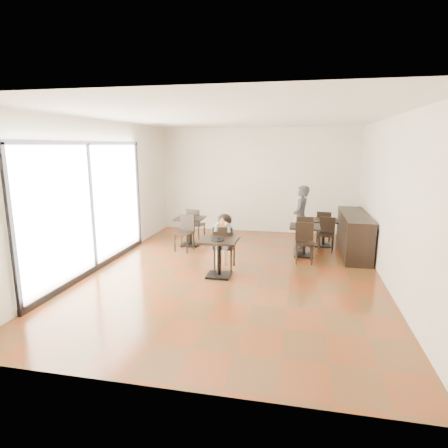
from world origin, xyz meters
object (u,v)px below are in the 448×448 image
(child_chair, at_px, (224,247))
(chair_left_b, at_px, (184,233))
(cafe_table_left, at_px, (190,231))
(chair_back_a, at_px, (324,226))
(cafe_table_back, at_px, (324,233))
(cafe_table_mid, at_px, (304,241))
(chair_left_a, at_px, (196,224))
(child, at_px, (224,242))
(child_table, at_px, (219,258))
(chair_back_b, at_px, (326,235))
(chair_mid_b, at_px, (304,243))
(adult_patron, at_px, (301,217))
(chair_mid_a, at_px, (304,233))

(child_chair, bearing_deg, chair_left_b, -41.59)
(cafe_table_left, bearing_deg, chair_back_a, 18.71)
(cafe_table_back, bearing_deg, cafe_table_mid, -116.06)
(chair_left_a, height_order, chair_left_b, same)
(chair_back_a, bearing_deg, child, 60.15)
(child_table, bearing_deg, chair_left_a, 114.76)
(child, relative_size, chair_back_b, 1.39)
(child_chair, height_order, chair_left_b, child_chair)
(cafe_table_back, distance_m, chair_mid_b, 1.68)
(chair_mid_b, xyz_separation_m, chair_back_a, (0.55, 2.15, -0.02))
(chair_mid_b, relative_size, chair_back_a, 1.05)
(cafe_table_left, xyz_separation_m, chair_left_a, (0.00, 0.55, 0.08))
(chair_mid_b, bearing_deg, chair_back_b, 60.21)
(child_table, relative_size, chair_back_b, 0.92)
(cafe_table_mid, bearing_deg, child_chair, -142.83)
(cafe_table_back, relative_size, chair_mid_b, 0.79)
(cafe_table_back, height_order, chair_left_a, chair_left_a)
(child_chair, distance_m, cafe_table_back, 3.23)
(child_chair, xyz_separation_m, chair_left_b, (-1.29, 1.14, -0.02))
(child_chair, height_order, adult_patron, adult_patron)
(child_chair, xyz_separation_m, child, (0.00, 0.00, 0.12))
(cafe_table_left, xyz_separation_m, chair_back_a, (3.55, 1.20, 0.05))
(chair_left_a, distance_m, chair_back_a, 3.61)
(child_table, bearing_deg, chair_mid_a, 54.47)
(cafe_table_back, bearing_deg, child_table, -127.54)
(adult_patron, relative_size, chair_left_a, 1.79)
(child, height_order, cafe_table_mid, child)
(cafe_table_back, relative_size, chair_left_b, 0.78)
(cafe_table_left, bearing_deg, chair_left_b, -90.00)
(adult_patron, relative_size, chair_back_a, 1.90)
(adult_patron, distance_m, cafe_table_mid, 0.87)
(child_table, distance_m, chair_back_a, 4.12)
(chair_back_a, bearing_deg, chair_left_b, 34.39)
(adult_patron, bearing_deg, child_table, -23.68)
(child_chair, distance_m, cafe_table_mid, 2.15)
(cafe_table_mid, xyz_separation_m, chair_mid_a, (0.00, 0.55, 0.08))
(adult_patron, height_order, chair_left_b, adult_patron)
(child_table, relative_size, cafe_table_back, 1.11)
(chair_mid_a, distance_m, chair_left_a, 3.03)
(chair_left_a, bearing_deg, chair_back_b, -175.54)
(chair_back_a, distance_m, chair_back_b, 1.10)
(child, xyz_separation_m, chair_back_a, (2.26, 2.89, -0.17))
(chair_left_a, bearing_deg, child_table, 126.43)
(child_chair, relative_size, cafe_table_left, 1.25)
(child, height_order, adult_patron, adult_patron)
(child, xyz_separation_m, chair_mid_a, (1.71, 1.85, -0.15))
(child, distance_m, chair_back_b, 2.89)
(child_table, xyz_separation_m, cafe_table_left, (-1.29, 2.24, -0.02))
(cafe_table_back, xyz_separation_m, chair_left_b, (-3.51, -1.20, 0.10))
(child_table, xyz_separation_m, chair_mid_b, (1.71, 1.30, 0.06))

